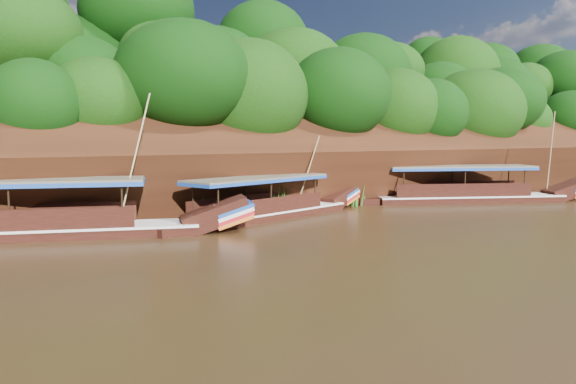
{
  "coord_description": "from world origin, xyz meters",
  "views": [
    {
      "loc": [
        -17.57,
        -19.96,
        4.74
      ],
      "look_at": [
        -0.87,
        7.0,
        1.55
      ],
      "focal_mm": 35.0,
      "sensor_mm": 36.0,
      "label": 1
    }
  ],
  "objects": [
    {
      "name": "reeds",
      "position": [
        -3.87,
        9.52,
        0.89
      ],
      "size": [
        49.16,
        2.47,
        2.18
      ],
      "color": "#296619",
      "rests_on": "ground"
    },
    {
      "name": "boat_1",
      "position": [
        -1.09,
        7.98,
        0.55
      ],
      "size": [
        14.05,
        6.0,
        5.19
      ],
      "rotation": [
        0.0,
        0.0,
        0.3
      ],
      "color": "black",
      "rests_on": "ground"
    },
    {
      "name": "boat_0",
      "position": [
        15.19,
        6.77,
        0.59
      ],
      "size": [
        15.59,
        8.38,
        6.89
      ],
      "rotation": [
        0.0,
        0.0,
        -0.41
      ],
      "color": "black",
      "rests_on": "ground"
    },
    {
      "name": "ground",
      "position": [
        0.0,
        0.0,
        0.0
      ],
      "size": [
        160.0,
        160.0,
        0.0
      ],
      "primitive_type": "plane",
      "color": "black",
      "rests_on": "ground"
    },
    {
      "name": "riverbank",
      "position": [
        -0.01,
        22.73,
        1.89
      ],
      "size": [
        120.0,
        30.06,
        19.4
      ],
      "color": "black",
      "rests_on": "ground"
    },
    {
      "name": "boat_2",
      "position": [
        -13.07,
        7.75,
        0.62
      ],
      "size": [
        17.16,
        7.74,
        7.26
      ],
      "rotation": [
        0.0,
        0.0,
        -0.33
      ],
      "color": "black",
      "rests_on": "ground"
    }
  ]
}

